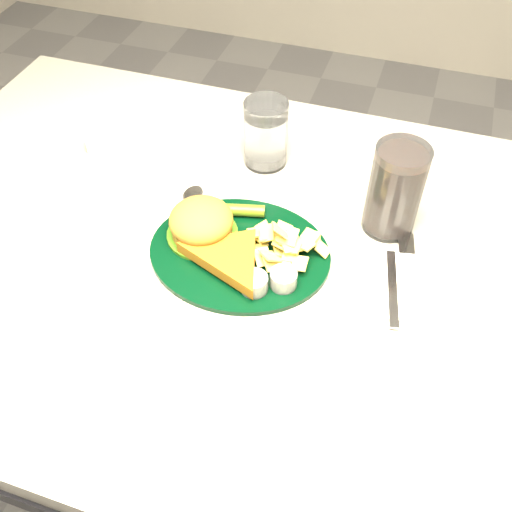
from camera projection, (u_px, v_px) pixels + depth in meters
The scene contains 8 objects.
ground at pixel (250, 458), 1.39m from camera, with size 4.00×4.00×0.00m, color gray.
table at pixel (248, 380), 1.12m from camera, with size 1.20×0.80×0.75m, color #9A978B, non-canonical shape.
dinner_plate at pixel (239, 240), 0.81m from camera, with size 0.26×0.22×0.06m, color black, non-canonical shape.
water_glass at pixel (266, 134), 0.93m from camera, with size 0.07×0.07×0.11m, color white.
cola_glass at pixel (395, 190), 0.82m from camera, with size 0.08×0.08×0.14m, color black.
fork_napkin at pixel (393, 282), 0.79m from camera, with size 0.14×0.18×0.01m, color white, non-canonical shape.
spoon at pixel (182, 226), 0.86m from camera, with size 0.04×0.14×0.01m, color silver, non-canonical shape.
ramekin at pixel (98, 144), 0.99m from camera, with size 0.04×0.04×0.03m, color white.
Camera 1 is at (0.19, -0.53, 1.37)m, focal length 40.00 mm.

